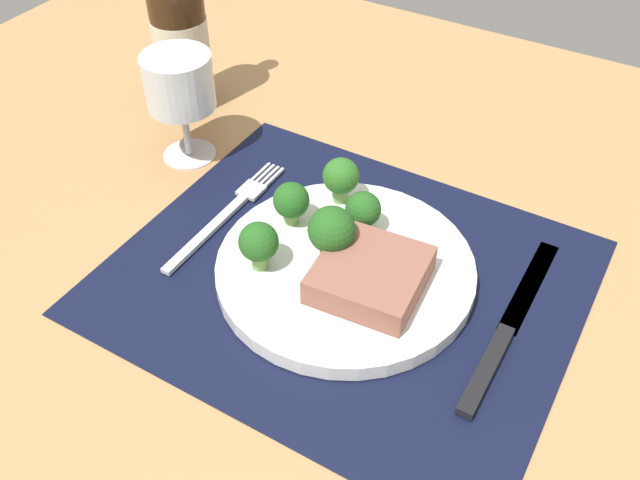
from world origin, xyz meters
TOP-DOWN VIEW (x-y plane):
  - ground_plane at (0.00, 0.00)cm, footprint 140.00×110.00cm
  - placemat at (0.00, 0.00)cm, footprint 42.09×35.66cm
  - plate at (0.00, 0.00)cm, footprint 24.10×24.10cm
  - steak at (3.20, -1.35)cm, footprint 9.92×10.08cm
  - broccoli_front_edge at (-1.53, 0.04)cm, footprint 4.37×4.37cm
  - broccoli_near_steak at (-6.57, -4.27)cm, footprint 3.66×3.66cm
  - broccoli_center at (-4.88, 7.76)cm, footprint 3.68×3.68cm
  - broccoli_back_left at (-0.80, 4.78)cm, footprint 3.46×3.46cm
  - broccoli_near_fork at (-7.33, 2.38)cm, footprint 3.55×3.55cm
  - fork at (-14.65, 1.42)cm, footprint 2.40×19.20cm
  - knife at (15.37, 0.53)cm, footprint 1.80×23.00cm
  - wine_bottle at (-31.76, 16.91)cm, footprint 6.65×6.65cm
  - wine_glass at (-24.85, 8.12)cm, footprint 7.50×7.50cm

SIDE VIEW (x-z plane):
  - ground_plane at x=0.00cm, z-range -3.00..0.00cm
  - placemat at x=0.00cm, z-range 0.00..0.30cm
  - fork at x=-14.65cm, z-range 0.30..0.80cm
  - knife at x=15.37cm, z-range 0.20..1.00cm
  - plate at x=0.00cm, z-range 0.30..1.90cm
  - steak at x=3.20cm, z-range 1.90..4.52cm
  - broccoli_back_left at x=-0.80cm, z-range 2.25..6.67cm
  - broccoli_near_fork at x=-7.33cm, z-range 2.29..6.84cm
  - broccoli_near_steak at x=-6.57cm, z-range 2.34..7.20cm
  - broccoli_center at x=-4.88cm, z-range 2.38..7.31cm
  - broccoli_front_edge at x=-1.53cm, z-range 2.47..8.13cm
  - wine_glass at x=-24.85cm, z-range 2.52..14.99cm
  - wine_bottle at x=-31.76cm, z-range -4.08..22.91cm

